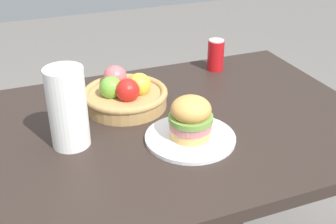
{
  "coord_description": "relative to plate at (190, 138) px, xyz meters",
  "views": [
    {
      "loc": [
        -0.4,
        -1.11,
        1.44
      ],
      "look_at": [
        0.03,
        -0.04,
        0.81
      ],
      "focal_mm": 46.14,
      "sensor_mm": 36.0,
      "label": 1
    }
  ],
  "objects": [
    {
      "name": "sandwich",
      "position": [
        0.0,
        0.0,
        0.07
      ],
      "size": [
        0.13,
        0.13,
        0.13
      ],
      "color": "#DBAD60",
      "rests_on": "plate"
    },
    {
      "name": "fruit_basket",
      "position": [
        -0.12,
        0.28,
        0.04
      ],
      "size": [
        0.29,
        0.29,
        0.12
      ],
      "color": "tan",
      "rests_on": "dining_table"
    },
    {
      "name": "paper_towel_roll",
      "position": [
        -0.33,
        0.1,
        0.11
      ],
      "size": [
        0.11,
        0.11,
        0.24
      ],
      "primitive_type": "cylinder",
      "color": "white",
      "rests_on": "dining_table"
    },
    {
      "name": "plate",
      "position": [
        0.0,
        0.0,
        0.0
      ],
      "size": [
        0.27,
        0.27,
        0.01
      ],
      "primitive_type": "cylinder",
      "color": "white",
      "rests_on": "dining_table"
    },
    {
      "name": "soda_can",
      "position": [
        0.31,
        0.45,
        0.06
      ],
      "size": [
        0.07,
        0.07,
        0.13
      ],
      "color": "red",
      "rests_on": "dining_table"
    },
    {
      "name": "dining_table",
      "position": [
        -0.07,
        0.12,
        -0.11
      ],
      "size": [
        1.4,
        0.9,
        0.75
      ],
      "color": "#2D231E",
      "rests_on": "ground_plane"
    }
  ]
}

